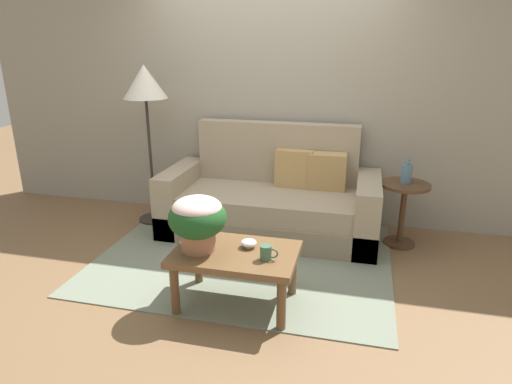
{
  "coord_description": "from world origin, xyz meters",
  "views": [
    {
      "loc": [
        0.94,
        -3.34,
        1.81
      ],
      "look_at": [
        0.13,
        0.0,
        0.65
      ],
      "focal_mm": 31.15,
      "sensor_mm": 36.0,
      "label": 1
    }
  ],
  "objects": [
    {
      "name": "ground_plane",
      "position": [
        0.0,
        0.0,
        0.0
      ],
      "size": [
        14.0,
        14.0,
        0.0
      ],
      "primitive_type": "plane",
      "color": "brown"
    },
    {
      "name": "wall_back",
      "position": [
        0.0,
        1.2,
        1.4
      ],
      "size": [
        6.4,
        0.12,
        2.79
      ],
      "primitive_type": "cube",
      "color": "gray",
      "rests_on": "ground"
    },
    {
      "name": "potted_plant",
      "position": [
        -0.12,
        -0.68,
        0.66
      ],
      "size": [
        0.4,
        0.4,
        0.39
      ],
      "color": "#A36B4C",
      "rests_on": "coffee_table"
    },
    {
      "name": "snack_bowl",
      "position": [
        0.21,
        -0.57,
        0.46
      ],
      "size": [
        0.12,
        0.12,
        0.06
      ],
      "color": "silver",
      "rests_on": "coffee_table"
    },
    {
      "name": "table_vase",
      "position": [
        1.35,
        0.71,
        0.7
      ],
      "size": [
        0.1,
        0.1,
        0.23
      ],
      "color": "slate",
      "rests_on": "side_table"
    },
    {
      "name": "coffee_mug",
      "position": [
        0.37,
        -0.72,
        0.48
      ],
      "size": [
        0.12,
        0.08,
        0.1
      ],
      "color": "#3D664C",
      "rests_on": "coffee_table"
    },
    {
      "name": "side_table",
      "position": [
        1.35,
        0.7,
        0.42
      ],
      "size": [
        0.44,
        0.44,
        0.6
      ],
      "color": "#4C331E",
      "rests_on": "ground"
    },
    {
      "name": "floor_lamp",
      "position": [
        -1.16,
        0.7,
        1.36
      ],
      "size": [
        0.43,
        0.43,
        1.61
      ],
      "color": "#2D2823",
      "rests_on": "ground"
    },
    {
      "name": "couch",
      "position": [
        0.12,
        0.71,
        0.32
      ],
      "size": [
        2.07,
        0.91,
        1.05
      ],
      "color": "gray",
      "rests_on": "ground"
    },
    {
      "name": "coffee_table",
      "position": [
        0.13,
        -0.64,
        0.36
      ],
      "size": [
        0.87,
        0.57,
        0.43
      ],
      "color": "brown",
      "rests_on": "ground"
    },
    {
      "name": "area_rug",
      "position": [
        0.0,
        0.09,
        0.01
      ],
      "size": [
        2.52,
        1.99,
        0.01
      ],
      "primitive_type": "cube",
      "color": "gray",
      "rests_on": "ground"
    }
  ]
}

